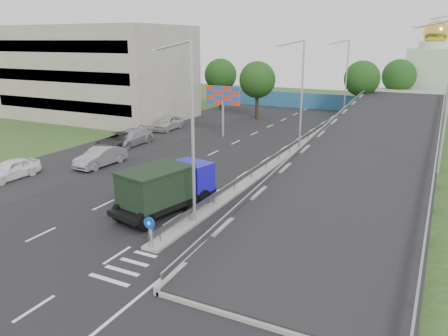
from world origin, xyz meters
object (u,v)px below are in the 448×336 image
Objects in this scene: parked_car_b at (101,157)px; parked_car_a at (11,169)px; lamp_post_far at (345,75)px; parked_car_e at (168,123)px; lamp_post_near at (190,125)px; lamp_post_mid at (300,89)px; sign_bollard at (150,232)px; billboard at (223,98)px; parked_car_d at (131,137)px; dump_truck at (166,187)px; parked_car_c at (118,140)px; church at (431,74)px.

parked_car_a is at bearing -119.11° from parked_car_b.
lamp_post_far reaches higher than parked_car_e.
lamp_post_mid is (0.00, 20.00, 0.00)m from lamp_post_near.
sign_bollard is at bearing -91.64° from lamp_post_near.
billboard is (-9.11, 22.00, -1.62)m from lamp_post_near.
lamp_post_far reaches higher than parked_car_b.
lamp_post_near is 21.63m from parked_car_d.
parked_car_b reaches higher than parked_car_a.
parked_car_e is at bearing 105.93° from parked_car_b.
dump_truck is at bearing 0.09° from parked_car_a.
sign_bollard is 0.34× the size of parked_car_b.
parked_car_d is (-13.30, 13.33, -0.87)m from dump_truck.
parked_car_c is 9.68m from parked_car_e.
parked_car_e is (-7.50, 0.36, -3.34)m from billboard.
church is 2.51× the size of parked_car_d.
lamp_post_near is at bearing -41.24° from parked_car_d.
parked_car_a is (-16.69, 1.16, -5.05)m from lamp_post_near.
dump_truck is at bearing -93.31° from lamp_post_far.
church reaches higher than parked_car_c.
parked_car_c is at bearing -120.33° from lamp_post_far.
sign_bollard is 0.12× the size of church.
parked_car_c is 0.98× the size of parked_car_d.
dump_truck is (6.84, -21.17, -2.52)m from billboard.
lamp_post_mid is at bearing -106.22° from church.
billboard is 22.44m from parked_car_a.
lamp_post_mid is 35.41m from church.
lamp_post_mid is 25.67m from parked_car_a.
parked_car_e is (-16.61, 22.36, -4.96)m from lamp_post_near.
lamp_post_mid is at bearing 47.87° from parked_car_b.
lamp_post_near is at bearing -2.59° from parked_car_a.
lamp_post_mid is 1.87× the size of parked_car_c.
lamp_post_near reaches higher than dump_truck.
lamp_post_near is at bearing -55.67° from parked_car_e.
church reaches higher than parked_car_b.
sign_bollard is at bearing -60.06° from parked_car_e.
billboard is at bearing -116.84° from lamp_post_far.
lamp_post_far is 42.58m from parked_car_a.
church is 52.52m from parked_car_b.
parked_car_a is at bearing -113.25° from lamp_post_far.
parked_car_d is 1.10× the size of parked_car_e.
lamp_post_mid is 2.02× the size of parked_car_e.
church is (9.89, 34.00, -0.50)m from lamp_post_mid.
lamp_post_near is 4.80m from dump_truck.
lamp_post_near reaches higher than parked_car_c.
parked_car_a is 13.06m from parked_car_d.
church is 48.94m from parked_car_c.
parked_car_c is at bearing -104.57° from parked_car_d.
parked_car_d is (-15.56, -5.84, -5.01)m from lamp_post_mid.
parked_car_c is at bearing 141.50° from lamp_post_near.
sign_bollard is 23.71m from parked_car_d.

